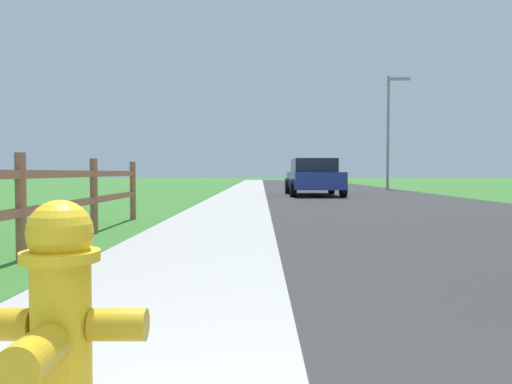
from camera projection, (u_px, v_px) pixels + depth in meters
The scene contains 8 objects.
ground_plane at pixel (265, 190), 25.72m from camera, with size 120.00×120.00×0.00m, color #356D2A.
road_asphalt at pixel (330, 189), 27.69m from camera, with size 7.00×66.00×0.01m, color #2A2A2A.
curb_concrete at pixel (209, 189), 27.75m from camera, with size 6.00×66.00×0.01m, color #A6A39E.
grass_verge at pixel (181, 189), 27.76m from camera, with size 5.00×66.00×0.00m, color #356D2A.
fire_hydrant at pixel (59, 322), 1.69m from camera, with size 0.56×0.46×0.82m.
rail_fence at pixel (21, 198), 5.25m from camera, with size 0.11×9.31×1.11m.
parked_suv_blue at pixel (314, 177), 20.36m from camera, with size 2.09×4.72×1.44m.
street_lamp at pixel (390, 122), 26.75m from camera, with size 1.17×0.20×5.86m.
Camera 1 is at (-0.21, -0.71, 0.91)m, focal length 36.37 mm.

